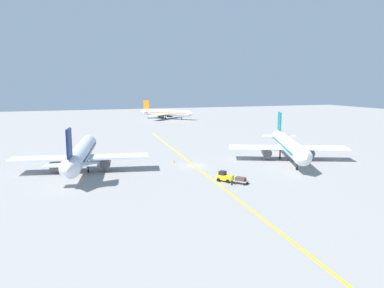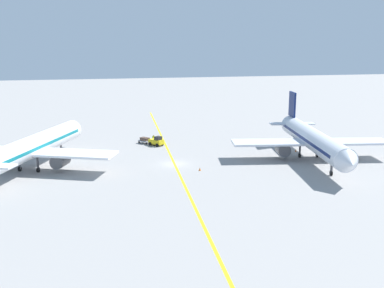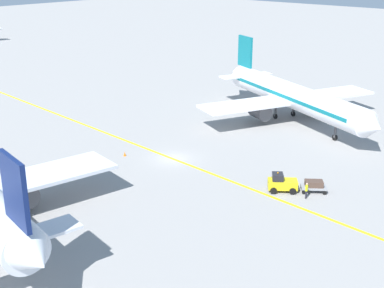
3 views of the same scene
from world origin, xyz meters
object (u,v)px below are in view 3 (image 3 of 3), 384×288
ground_crew_worker (307,190)px  traffic_cone_mid_apron (4,244)px  airplane_adjacent_stand (292,96)px  traffic_cone_near_nose (125,154)px  baggage_tug_white (282,183)px  baggage_cart_trailing (314,185)px

ground_crew_worker → traffic_cone_mid_apron: (-25.27, 14.05, -0.63)m
airplane_adjacent_stand → ground_crew_worker: airplane_adjacent_stand is taller
traffic_cone_near_nose → traffic_cone_mid_apron: bearing=-157.7°
baggage_tug_white → traffic_cone_near_nose: size_ratio=5.97×
baggage_cart_trailing → ground_crew_worker: 1.89m
baggage_tug_white → baggage_cart_trailing: bearing=-51.7°
traffic_cone_near_nose → traffic_cone_mid_apron: same height
ground_crew_worker → traffic_cone_near_nose: (-4.17, 22.68, -0.63)m
baggage_tug_white → ground_crew_worker: (0.17, -2.81, 0.01)m
airplane_adjacent_stand → baggage_tug_white: bearing=-150.1°
airplane_adjacent_stand → baggage_cart_trailing: bearing=-142.8°
baggage_cart_trailing → traffic_cone_near_nose: 23.26m
ground_crew_worker → traffic_cone_near_nose: 23.07m
airplane_adjacent_stand → baggage_cart_trailing: 25.60m
ground_crew_worker → traffic_cone_mid_apron: 28.92m
baggage_cart_trailing → traffic_cone_near_nose: baggage_cart_trailing is taller
airplane_adjacent_stand → baggage_tug_white: size_ratio=10.32×
baggage_cart_trailing → traffic_cone_mid_apron: baggage_cart_trailing is taller
baggage_tug_white → ground_crew_worker: 2.82m
baggage_tug_white → airplane_adjacent_stand: bearing=29.9°
airplane_adjacent_stand → ground_crew_worker: size_ratio=20.16×
traffic_cone_mid_apron → airplane_adjacent_stand: bearing=1.9°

